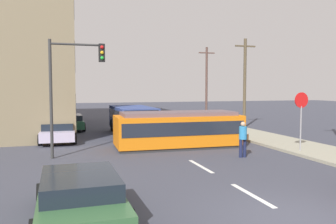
% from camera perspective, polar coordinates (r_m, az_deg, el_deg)
% --- Properties ---
extents(ground_plane, '(120.00, 120.00, 0.00)m').
position_cam_1_polar(ground_plane, '(18.09, 0.54, -6.29)').
color(ground_plane, '#3B3D49').
extents(sidewalk_curb_right, '(3.20, 36.00, 0.14)m').
position_cam_1_polar(sidewalk_curb_right, '(18.08, 25.89, -6.47)').
color(sidewalk_curb_right, gray).
rests_on(sidewalk_curb_right, ground).
extents(lane_stripe_1, '(0.16, 2.40, 0.01)m').
position_cam_1_polar(lane_stripe_1, '(10.95, 13.73, -13.23)').
color(lane_stripe_1, silver).
rests_on(lane_stripe_1, ground).
extents(lane_stripe_2, '(0.16, 2.40, 0.01)m').
position_cam_1_polar(lane_stripe_2, '(14.41, 5.44, -8.95)').
color(lane_stripe_2, silver).
rests_on(lane_stripe_2, ground).
extents(lane_stripe_3, '(0.16, 2.40, 0.01)m').
position_cam_1_polar(lane_stripe_3, '(24.45, -4.23, -3.60)').
color(lane_stripe_3, silver).
rests_on(lane_stripe_3, ground).
extents(lane_stripe_4, '(0.16, 2.40, 0.01)m').
position_cam_1_polar(lane_stripe_4, '(30.29, -6.77, -2.15)').
color(lane_stripe_4, silver).
rests_on(lane_stripe_4, ground).
extents(streetcar_tram, '(6.89, 2.74, 1.95)m').
position_cam_1_polar(streetcar_tram, '(18.76, 1.73, -2.81)').
color(streetcar_tram, orange).
rests_on(streetcar_tram, ground).
extents(city_bus, '(2.60, 5.52, 1.91)m').
position_cam_1_polar(city_bus, '(24.39, -5.88, -1.06)').
color(city_bus, '#36498C').
rests_on(city_bus, ground).
extents(pedestrian_crossing, '(0.51, 0.36, 1.67)m').
position_cam_1_polar(pedestrian_crossing, '(16.39, 12.35, -4.11)').
color(pedestrian_crossing, '#191F41').
rests_on(pedestrian_crossing, ground).
extents(parked_sedan_near, '(2.15, 4.48, 1.19)m').
position_cam_1_polar(parked_sedan_near, '(8.80, -14.43, -13.32)').
color(parked_sedan_near, '#335D36').
rests_on(parked_sedan_near, ground).
extents(parked_sedan_mid, '(2.19, 4.33, 1.19)m').
position_cam_1_polar(parked_sedan_mid, '(21.74, -17.76, -3.08)').
color(parked_sedan_mid, '#BAB0CE').
rests_on(parked_sedan_mid, ground).
extents(parked_sedan_far, '(2.13, 4.56, 1.19)m').
position_cam_1_polar(parked_sedan_far, '(27.57, -15.95, -1.58)').
color(parked_sedan_far, '#265E3E').
rests_on(parked_sedan_far, ground).
extents(parked_sedan_furthest, '(2.18, 4.63, 1.19)m').
position_cam_1_polar(parked_sedan_furthest, '(33.34, -17.26, -0.67)').
color(parked_sedan_furthest, silver).
rests_on(parked_sedan_furthest, ground).
extents(stop_sign, '(0.76, 0.07, 2.88)m').
position_cam_1_polar(stop_sign, '(18.07, 21.24, 0.44)').
color(stop_sign, gray).
rests_on(stop_sign, sidewalk_curb_right).
extents(traffic_light_mast, '(2.52, 0.33, 5.43)m').
position_cam_1_polar(traffic_light_mast, '(16.45, -15.67, 5.69)').
color(traffic_light_mast, '#333333').
rests_on(traffic_light_mast, ground).
extents(utility_pole_mid, '(1.80, 0.24, 7.21)m').
position_cam_1_polar(utility_pole_mid, '(28.71, 12.62, 5.00)').
color(utility_pole_mid, brown).
rests_on(utility_pole_mid, ground).
extents(utility_pole_far, '(1.80, 0.24, 7.59)m').
position_cam_1_polar(utility_pole_far, '(37.21, 6.41, 5.10)').
color(utility_pole_far, brown).
rests_on(utility_pole_far, ground).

